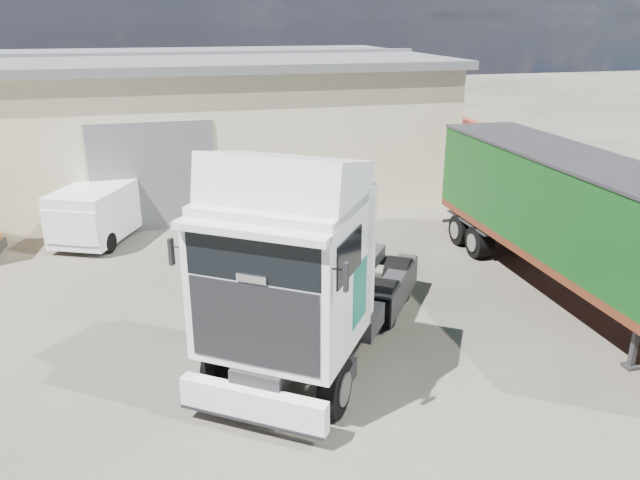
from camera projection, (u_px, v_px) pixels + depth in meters
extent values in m
plane|color=#2C2824|center=(269.00, 377.00, 12.44)|extent=(120.00, 120.00, 0.00)
cube|color=beige|center=(47.00, 130.00, 24.73)|extent=(30.00, 12.00, 5.00)
cube|color=#55585A|center=(37.00, 61.00, 23.83)|extent=(30.60, 12.60, 0.30)
cube|color=#55585A|center=(154.00, 177.00, 20.44)|extent=(4.00, 0.08, 3.60)
cube|color=#55585A|center=(36.00, 55.00, 23.76)|extent=(30.60, 0.40, 0.15)
cube|color=#973726|center=(585.00, 197.00, 20.19)|extent=(0.35, 26.00, 2.50)
cylinder|color=black|center=(277.00, 375.00, 11.46)|extent=(2.76, 2.40, 1.12)
cylinder|color=black|center=(341.00, 296.00, 14.71)|extent=(2.81, 2.43, 1.12)
cylinder|color=black|center=(359.00, 273.00, 16.01)|extent=(2.81, 2.43, 1.12)
cube|color=#2D2D30|center=(324.00, 301.00, 13.56)|extent=(4.75, 6.24, 0.32)
cube|color=white|center=(253.00, 404.00, 10.57)|extent=(2.35, 1.75, 0.58)
cube|color=white|center=(283.00, 276.00, 11.16)|extent=(3.54, 3.49, 2.58)
cube|color=black|center=(254.00, 325.00, 10.23)|extent=(1.94, 1.38, 1.47)
cube|color=black|center=(252.00, 259.00, 9.86)|extent=(1.97, 1.40, 0.79)
cube|color=white|center=(286.00, 183.00, 10.79)|extent=(3.31, 3.17, 1.29)
cube|color=#0E6254|center=(229.00, 272.00, 12.07)|extent=(0.46, 0.65, 1.16)
cube|color=#0E6254|center=(360.00, 292.00, 11.20)|extent=(0.46, 0.65, 1.16)
cylinder|color=#2D2D30|center=(344.00, 269.00, 14.69)|extent=(1.61, 1.61, 0.13)
cube|color=#2D2D30|center=(634.00, 347.00, 12.59)|extent=(0.27, 0.27, 0.98)
cylinder|color=black|center=(497.00, 233.00, 19.18)|extent=(2.29, 0.98, 0.95)
cube|color=#2D2D30|center=(570.00, 267.00, 15.76)|extent=(0.86, 10.72, 0.31)
cube|color=#5F2615|center=(571.00, 256.00, 15.66)|extent=(2.38, 10.74, 0.21)
cube|color=black|center=(578.00, 208.00, 15.23)|extent=(2.38, 10.74, 2.32)
cube|color=#2D2D30|center=(585.00, 160.00, 14.83)|extent=(2.43, 10.80, 0.07)
cylinder|color=black|center=(85.00, 241.00, 19.02)|extent=(1.90, 1.32, 0.62)
cylinder|color=black|center=(130.00, 212.00, 21.80)|extent=(1.90, 1.32, 0.62)
cube|color=white|center=(106.00, 206.00, 20.18)|extent=(3.43, 4.67, 1.60)
cube|color=white|center=(77.00, 224.00, 18.55)|extent=(1.93, 1.50, 1.03)
cube|color=black|center=(78.00, 206.00, 18.54)|extent=(1.52, 0.76, 0.56)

